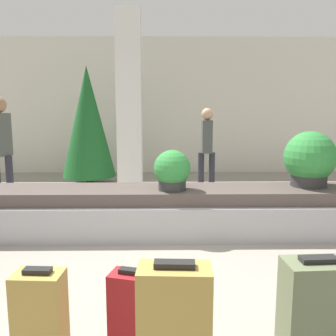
{
  "coord_description": "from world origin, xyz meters",
  "views": [
    {
      "loc": [
        -0.07,
        -2.94,
        1.55
      ],
      "look_at": [
        0.0,
        1.59,
        0.83
      ],
      "focal_mm": 40.0,
      "sensor_mm": 36.0,
      "label": 1
    }
  ],
  "objects_px": {
    "traveler_0": "(207,143)",
    "potted_plant_1": "(172,171)",
    "pillar": "(129,105)",
    "suitcase_3": "(131,311)",
    "potted_plant_0": "(310,160)",
    "suitcase_0": "(174,336)",
    "traveler_1": "(1,142)",
    "decorated_tree": "(88,122)",
    "suitcase_2": "(40,319)",
    "suitcase_1": "(315,313)"
  },
  "relations": [
    {
      "from": "suitcase_1",
      "to": "potted_plant_0",
      "type": "bearing_deg",
      "value": 66.65
    },
    {
      "from": "pillar",
      "to": "decorated_tree",
      "type": "xyz_separation_m",
      "value": [
        -0.92,
        0.98,
        -0.32
      ]
    },
    {
      "from": "potted_plant_0",
      "to": "traveler_1",
      "type": "relative_size",
      "value": 0.4
    },
    {
      "from": "potted_plant_0",
      "to": "potted_plant_1",
      "type": "height_order",
      "value": "potted_plant_0"
    },
    {
      "from": "pillar",
      "to": "traveler_1",
      "type": "bearing_deg",
      "value": -157.01
    },
    {
      "from": "suitcase_2",
      "to": "traveler_0",
      "type": "relative_size",
      "value": 0.4
    },
    {
      "from": "suitcase_2",
      "to": "potted_plant_0",
      "type": "relative_size",
      "value": 0.89
    },
    {
      "from": "pillar",
      "to": "potted_plant_1",
      "type": "xyz_separation_m",
      "value": [
        0.69,
        -2.17,
        -0.79
      ]
    },
    {
      "from": "suitcase_2",
      "to": "traveler_0",
      "type": "height_order",
      "value": "traveler_0"
    },
    {
      "from": "suitcase_0",
      "to": "traveler_1",
      "type": "distance_m",
      "value": 4.77
    },
    {
      "from": "suitcase_3",
      "to": "potted_plant_0",
      "type": "height_order",
      "value": "potted_plant_0"
    },
    {
      "from": "pillar",
      "to": "suitcase_0",
      "type": "distance_m",
      "value": 4.99
    },
    {
      "from": "suitcase_3",
      "to": "traveler_1",
      "type": "height_order",
      "value": "traveler_1"
    },
    {
      "from": "suitcase_1",
      "to": "suitcase_2",
      "type": "bearing_deg",
      "value": 175.97
    },
    {
      "from": "suitcase_3",
      "to": "potted_plant_0",
      "type": "bearing_deg",
      "value": 65.44
    },
    {
      "from": "potted_plant_1",
      "to": "traveler_0",
      "type": "distance_m",
      "value": 2.48
    },
    {
      "from": "pillar",
      "to": "traveler_0",
      "type": "height_order",
      "value": "pillar"
    },
    {
      "from": "pillar",
      "to": "traveler_1",
      "type": "distance_m",
      "value": 2.15
    },
    {
      "from": "potted_plant_0",
      "to": "potted_plant_1",
      "type": "bearing_deg",
      "value": -173.2
    },
    {
      "from": "decorated_tree",
      "to": "traveler_1",
      "type": "bearing_deg",
      "value": -119.05
    },
    {
      "from": "suitcase_1",
      "to": "decorated_tree",
      "type": "distance_m",
      "value": 6.07
    },
    {
      "from": "suitcase_2",
      "to": "suitcase_0",
      "type": "bearing_deg",
      "value": -17.81
    },
    {
      "from": "suitcase_0",
      "to": "suitcase_2",
      "type": "bearing_deg",
      "value": 161.5
    },
    {
      "from": "pillar",
      "to": "suitcase_3",
      "type": "xyz_separation_m",
      "value": [
        0.36,
        -4.35,
        -1.34
      ]
    },
    {
      "from": "traveler_0",
      "to": "suitcase_2",
      "type": "bearing_deg",
      "value": -15.92
    },
    {
      "from": "pillar",
      "to": "suitcase_2",
      "type": "bearing_deg",
      "value": -92.15
    },
    {
      "from": "suitcase_0",
      "to": "potted_plant_1",
      "type": "distance_m",
      "value": 2.67
    },
    {
      "from": "suitcase_3",
      "to": "potted_plant_1",
      "type": "xyz_separation_m",
      "value": [
        0.32,
        2.19,
        0.55
      ]
    },
    {
      "from": "potted_plant_0",
      "to": "suitcase_2",
      "type": "bearing_deg",
      "value": -135.64
    },
    {
      "from": "pillar",
      "to": "potted_plant_1",
      "type": "bearing_deg",
      "value": -72.41
    },
    {
      "from": "traveler_0",
      "to": "decorated_tree",
      "type": "xyz_separation_m",
      "value": [
        -2.3,
        0.76,
        0.36
      ]
    },
    {
      "from": "suitcase_0",
      "to": "traveler_1",
      "type": "relative_size",
      "value": 0.46
    },
    {
      "from": "suitcase_1",
      "to": "traveler_1",
      "type": "bearing_deg",
      "value": 129.31
    },
    {
      "from": "pillar",
      "to": "suitcase_3",
      "type": "bearing_deg",
      "value": -85.22
    },
    {
      "from": "suitcase_1",
      "to": "potted_plant_0",
      "type": "distance_m",
      "value": 2.78
    },
    {
      "from": "pillar",
      "to": "suitcase_1",
      "type": "distance_m",
      "value": 4.92
    },
    {
      "from": "suitcase_3",
      "to": "potted_plant_1",
      "type": "bearing_deg",
      "value": 97.71
    },
    {
      "from": "suitcase_1",
      "to": "potted_plant_1",
      "type": "height_order",
      "value": "potted_plant_1"
    },
    {
      "from": "traveler_0",
      "to": "pillar",
      "type": "bearing_deg",
      "value": -78.77
    },
    {
      "from": "suitcase_1",
      "to": "potted_plant_1",
      "type": "distance_m",
      "value": 2.52
    },
    {
      "from": "suitcase_3",
      "to": "traveler_1",
      "type": "distance_m",
      "value": 4.28
    },
    {
      "from": "suitcase_1",
      "to": "decorated_tree",
      "type": "xyz_separation_m",
      "value": [
        -2.4,
        5.49,
        0.95
      ]
    },
    {
      "from": "traveler_0",
      "to": "potted_plant_1",
      "type": "bearing_deg",
      "value": -13.97
    },
    {
      "from": "suitcase_3",
      "to": "decorated_tree",
      "type": "distance_m",
      "value": 5.57
    },
    {
      "from": "traveler_1",
      "to": "decorated_tree",
      "type": "xyz_separation_m",
      "value": [
        0.99,
        1.79,
        0.25
      ]
    },
    {
      "from": "traveler_0",
      "to": "traveler_1",
      "type": "bearing_deg",
      "value": -70.35
    },
    {
      "from": "suitcase_3",
      "to": "potted_plant_1",
      "type": "height_order",
      "value": "potted_plant_1"
    },
    {
      "from": "pillar",
      "to": "suitcase_2",
      "type": "xyz_separation_m",
      "value": [
        -0.17,
        -4.49,
        -1.3
      ]
    },
    {
      "from": "traveler_1",
      "to": "decorated_tree",
      "type": "height_order",
      "value": "decorated_tree"
    },
    {
      "from": "suitcase_3",
      "to": "potted_plant_1",
      "type": "relative_size",
      "value": 1.13
    }
  ]
}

